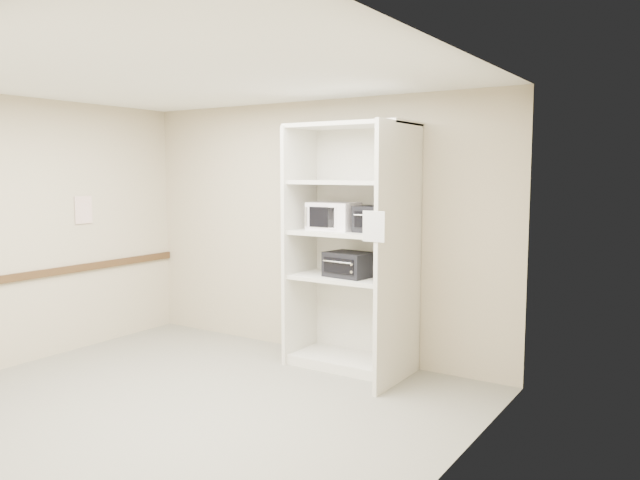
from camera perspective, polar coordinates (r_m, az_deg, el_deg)
The scene contains 12 objects.
floor at distance 5.48m, azimuth -12.41°, elevation -14.73°, with size 4.50×4.00×0.01m, color #696659.
ceiling at distance 5.18m, azimuth -13.12°, elevation 14.42°, with size 4.50×4.00×0.01m, color white.
wall_back at distance 6.70m, azimuth -0.45°, elevation 1.10°, with size 4.50×0.02×2.70m, color tan.
wall_left at distance 6.94m, azimuth -25.86°, elevation 0.66°, with size 0.02×4.00×2.70m, color tan.
wall_right at distance 3.89m, azimuth 11.12°, elevation -2.70°, with size 0.02×4.00×2.70m, color tan.
shelving_unit at distance 6.13m, azimuth 3.23°, elevation -1.45°, with size 1.24×0.92×2.42m.
microwave at distance 6.26m, azimuth 1.25°, elevation 2.19°, with size 0.46×0.35×0.28m, color white.
toaster_oven_upper at distance 6.02m, azimuth 5.50°, elevation 1.90°, with size 0.44×0.33×0.25m, color black.
toaster_oven_lower at distance 6.16m, azimuth 2.69°, elevation -2.25°, with size 0.44×0.33×0.24m, color black.
paper_sign at distance 5.29m, azimuth 4.92°, elevation 1.24°, with size 0.20×0.01×0.26m, color white.
chair_rail at distance 6.98m, azimuth -25.59°, elevation -3.03°, with size 0.04×3.98×0.08m, color #3C2714.
wall_poster at distance 7.34m, azimuth -20.81°, elevation 2.60°, with size 0.01×0.22×0.30m, color white.
Camera 1 is at (3.67, -3.58, 1.94)m, focal length 35.00 mm.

